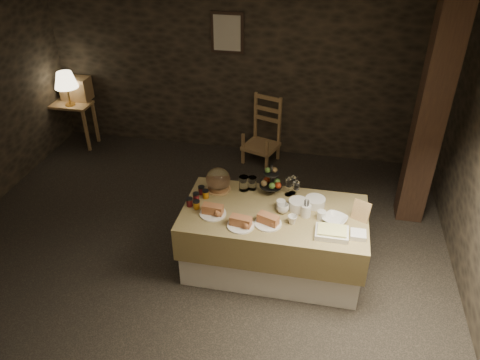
% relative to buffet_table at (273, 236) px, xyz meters
% --- Properties ---
extents(ground_plane, '(5.50, 5.00, 0.01)m').
position_rel_buffet_table_xyz_m(ground_plane, '(-0.87, 0.03, -0.41)').
color(ground_plane, black).
rests_on(ground_plane, ground).
extents(room_shell, '(5.52, 5.02, 2.60)m').
position_rel_buffet_table_xyz_m(room_shell, '(-0.87, 0.03, 1.15)').
color(room_shell, black).
rests_on(room_shell, ground).
extents(buffet_table, '(1.81, 0.96, 0.72)m').
position_rel_buffet_table_xyz_m(buffet_table, '(0.00, 0.00, 0.00)').
color(buffet_table, silver).
rests_on(buffet_table, ground_plane).
extents(console_table, '(0.63, 0.36, 0.68)m').
position_rel_buffet_table_xyz_m(console_table, '(-3.37, 2.15, 0.14)').
color(console_table, '#9A6E44').
rests_on(console_table, ground_plane).
extents(table_lamp, '(0.33, 0.33, 0.50)m').
position_rel_buffet_table_xyz_m(table_lamp, '(-3.32, 2.10, 0.65)').
color(table_lamp, '#B5893B').
rests_on(table_lamp, console_table).
extents(wine_rack, '(0.42, 0.26, 0.34)m').
position_rel_buffet_table_xyz_m(wine_rack, '(-3.32, 2.33, 0.44)').
color(wine_rack, '#9A6E44').
rests_on(wine_rack, console_table).
extents(chair, '(0.56, 0.55, 0.75)m').
position_rel_buffet_table_xyz_m(chair, '(-0.48, 2.25, 0.01)').
color(chair, '#9A6E44').
rests_on(chair, ground_plane).
extents(timber_column, '(0.30, 0.30, 2.60)m').
position_rel_buffet_table_xyz_m(timber_column, '(1.50, 1.25, 0.89)').
color(timber_column, black).
rests_on(timber_column, ground_plane).
extents(framed_picture, '(0.45, 0.04, 0.55)m').
position_rel_buffet_table_xyz_m(framed_picture, '(-1.02, 2.49, 1.34)').
color(framed_picture, '#2F2018').
rests_on(framed_picture, room_shell).
extents(plate_stack_a, '(0.19, 0.19, 0.10)m').
position_rel_buffet_table_xyz_m(plate_stack_a, '(0.22, 0.09, 0.35)').
color(plate_stack_a, white).
rests_on(plate_stack_a, buffet_table).
extents(plate_stack_b, '(0.20, 0.20, 0.08)m').
position_rel_buffet_table_xyz_m(plate_stack_b, '(0.38, 0.19, 0.35)').
color(plate_stack_b, white).
rests_on(plate_stack_b, buffet_table).
extents(cutlery_holder, '(0.10, 0.10, 0.12)m').
position_rel_buffet_table_xyz_m(cutlery_holder, '(0.30, -0.00, 0.36)').
color(cutlery_holder, white).
rests_on(cutlery_holder, buffet_table).
extents(cup_a, '(0.13, 0.13, 0.09)m').
position_rel_buffet_table_xyz_m(cup_a, '(0.08, 0.01, 0.35)').
color(cup_a, white).
rests_on(cup_a, buffet_table).
extents(cup_b, '(0.12, 0.12, 0.08)m').
position_rel_buffet_table_xyz_m(cup_b, '(0.19, -0.15, 0.35)').
color(cup_b, white).
rests_on(cup_b, buffet_table).
extents(mug_c, '(0.09, 0.09, 0.09)m').
position_rel_buffet_table_xyz_m(mug_c, '(0.05, 0.07, 0.35)').
color(mug_c, white).
rests_on(mug_c, buffet_table).
extents(mug_d, '(0.08, 0.08, 0.09)m').
position_rel_buffet_table_xyz_m(mug_d, '(0.45, -0.03, 0.35)').
color(mug_d, white).
rests_on(mug_d, buffet_table).
extents(bowl, '(0.29, 0.29, 0.05)m').
position_rel_buffet_table_xyz_m(bowl, '(0.58, -0.05, 0.33)').
color(bowl, white).
rests_on(bowl, buffet_table).
extents(cake_dome, '(0.26, 0.26, 0.26)m').
position_rel_buffet_table_xyz_m(cake_dome, '(-0.63, 0.28, 0.41)').
color(cake_dome, '#9A6E44').
rests_on(cake_dome, buffet_table).
extents(fruit_stand, '(0.24, 0.24, 0.33)m').
position_rel_buffet_table_xyz_m(fruit_stand, '(-0.08, 0.32, 0.44)').
color(fruit_stand, black).
rests_on(fruit_stand, buffet_table).
extents(bread_platter_left, '(0.26, 0.26, 0.11)m').
position_rel_buffet_table_xyz_m(bread_platter_left, '(-0.58, -0.16, 0.34)').
color(bread_platter_left, white).
rests_on(bread_platter_left, buffet_table).
extents(bread_platter_center, '(0.26, 0.26, 0.11)m').
position_rel_buffet_table_xyz_m(bread_platter_center, '(-0.28, -0.29, 0.34)').
color(bread_platter_center, white).
rests_on(bread_platter_center, buffet_table).
extents(bread_platter_right, '(0.26, 0.26, 0.11)m').
position_rel_buffet_table_xyz_m(bread_platter_right, '(-0.03, -0.21, 0.34)').
color(bread_platter_right, white).
rests_on(bread_platter_right, buffet_table).
extents(jam_jars, '(0.18, 0.32, 0.07)m').
position_rel_buffet_table_xyz_m(jam_jars, '(-0.78, 0.03, 0.34)').
color(jam_jars, '#58141C').
rests_on(jam_jars, buffet_table).
extents(tart_dish, '(0.30, 0.22, 0.07)m').
position_rel_buffet_table_xyz_m(tart_dish, '(0.56, -0.26, 0.34)').
color(tart_dish, white).
rests_on(tart_dish, buffet_table).
extents(square_dish, '(0.14, 0.14, 0.04)m').
position_rel_buffet_table_xyz_m(square_dish, '(0.80, -0.23, 0.33)').
color(square_dish, white).
rests_on(square_dish, buffet_table).
extents(menu_frame, '(0.18, 0.13, 0.22)m').
position_rel_buffet_table_xyz_m(menu_frame, '(0.82, 0.04, 0.39)').
color(menu_frame, '#9A6E44').
rests_on(menu_frame, buffet_table).
extents(storage_jar_a, '(0.10, 0.10, 0.16)m').
position_rel_buffet_table_xyz_m(storage_jar_a, '(-0.37, 0.32, 0.38)').
color(storage_jar_a, white).
rests_on(storage_jar_a, buffet_table).
extents(storage_jar_b, '(0.09, 0.09, 0.14)m').
position_rel_buffet_table_xyz_m(storage_jar_b, '(-0.29, 0.36, 0.37)').
color(storage_jar_b, white).
rests_on(storage_jar_b, buffet_table).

